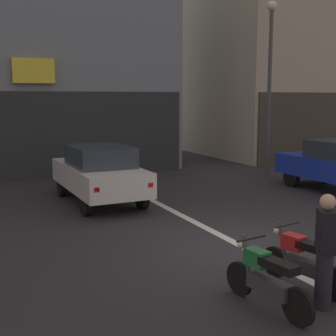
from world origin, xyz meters
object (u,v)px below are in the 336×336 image
at_px(car_black_down_street, 117,143).
at_px(motorcycle_red_row_left_mid, 303,260).
at_px(car_white_crossing_near, 99,172).
at_px(motorcycle_green_row_leftmost, 266,278).
at_px(person_by_motorcycles, 325,251).
at_px(street_lamp, 270,71).

distance_m(car_black_down_street, motorcycle_red_row_left_mid, 14.93).
bearing_deg(car_white_crossing_near, motorcycle_red_row_left_mid, -80.71).
xyz_separation_m(motorcycle_green_row_leftmost, person_by_motorcycles, (0.75, -0.33, 0.40)).
bearing_deg(motorcycle_green_row_leftmost, street_lamp, 52.79).
distance_m(street_lamp, motorcycle_red_row_left_mid, 10.83).
bearing_deg(motorcycle_red_row_left_mid, street_lamp, 55.92).
bearing_deg(street_lamp, car_black_down_street, 120.98).
height_order(motorcycle_green_row_leftmost, motorcycle_red_row_left_mid, same).
relative_size(car_black_down_street, person_by_motorcycles, 2.50).
xyz_separation_m(car_black_down_street, street_lamp, (3.78, -6.30, 3.03)).
relative_size(car_white_crossing_near, person_by_motorcycles, 2.47).
height_order(car_white_crossing_near, car_black_down_street, same).
bearing_deg(motorcycle_green_row_leftmost, motorcycle_red_row_left_mid, 19.98).
relative_size(motorcycle_green_row_leftmost, motorcycle_red_row_left_mid, 1.01).
bearing_deg(motorcycle_red_row_left_mid, motorcycle_green_row_leftmost, -160.02).
xyz_separation_m(car_white_crossing_near, motorcycle_green_row_leftmost, (0.19, -7.46, -0.43)).
height_order(car_black_down_street, motorcycle_green_row_leftmost, car_black_down_street).
bearing_deg(motorcycle_green_row_leftmost, car_white_crossing_near, 91.47).
distance_m(car_black_down_street, street_lamp, 7.95).
relative_size(car_white_crossing_near, motorcycle_red_row_left_mid, 2.49).
bearing_deg(car_white_crossing_near, person_by_motorcycles, -83.11).
bearing_deg(car_black_down_street, motorcycle_green_row_leftmost, -100.98).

